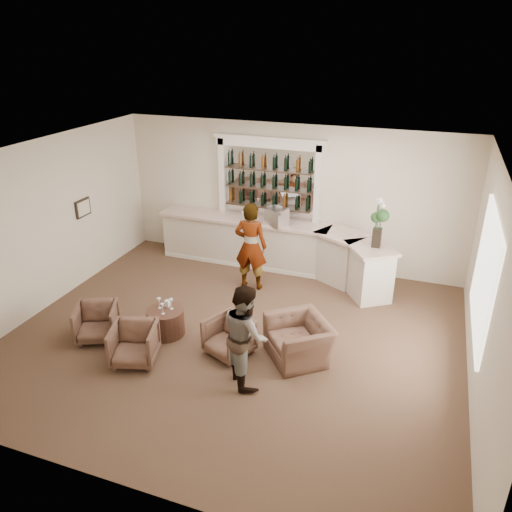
% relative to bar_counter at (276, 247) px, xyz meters
% --- Properties ---
extents(ground, '(8.00, 8.00, 0.00)m').
position_rel_bar_counter_xyz_m(ground, '(0.16, -3.00, -0.57)').
color(ground, brown).
rests_on(ground, ground).
extents(room_shell, '(8.04, 7.02, 3.32)m').
position_rel_bar_counter_xyz_m(room_shell, '(0.33, -2.29, 1.77)').
color(room_shell, beige).
rests_on(room_shell, ground).
extents(bar_counter, '(5.72, 1.80, 1.14)m').
position_rel_bar_counter_xyz_m(bar_counter, '(0.00, 0.00, 0.00)').
color(bar_counter, beige).
rests_on(bar_counter, ground).
extents(back_bar_alcove, '(2.64, 0.25, 3.00)m').
position_rel_bar_counter_xyz_m(back_bar_alcove, '(-0.34, 0.41, 1.46)').
color(back_bar_alcove, white).
rests_on(back_bar_alcove, ground).
extents(cocktail_table, '(0.68, 0.68, 0.50)m').
position_rel_bar_counter_xyz_m(cocktail_table, '(-1.06, -3.31, -0.32)').
color(cocktail_table, '#4C2D21').
rests_on(cocktail_table, ground).
extents(sommelier, '(0.72, 0.50, 1.92)m').
position_rel_bar_counter_xyz_m(sommelier, '(-0.24, -1.03, 0.39)').
color(sommelier, gray).
rests_on(sommelier, ground).
extents(guest, '(1.01, 1.04, 1.69)m').
position_rel_bar_counter_xyz_m(guest, '(0.80, -4.06, 0.27)').
color(guest, gray).
rests_on(guest, ground).
extents(armchair_left, '(0.95, 0.96, 0.66)m').
position_rel_bar_counter_xyz_m(armchair_left, '(-2.16, -3.85, -0.24)').
color(armchair_left, brown).
rests_on(armchair_left, ground).
extents(armchair_center, '(0.92, 0.93, 0.68)m').
position_rel_bar_counter_xyz_m(armchair_center, '(-1.14, -4.23, -0.23)').
color(armchair_center, brown).
rests_on(armchair_center, ground).
extents(armchair_right, '(0.93, 0.94, 0.66)m').
position_rel_bar_counter_xyz_m(armchair_right, '(0.27, -3.48, -0.25)').
color(armchair_right, brown).
rests_on(armchair_right, ground).
extents(armchair_far, '(1.40, 1.42, 0.70)m').
position_rel_bar_counter_xyz_m(armchair_far, '(1.43, -3.18, -0.23)').
color(armchair_far, brown).
rests_on(armchair_far, ground).
extents(espresso_machine, '(0.56, 0.52, 0.39)m').
position_rel_bar_counter_xyz_m(espresso_machine, '(0.02, -0.08, 0.76)').
color(espresso_machine, silver).
rests_on(espresso_machine, bar_counter).
extents(flower_vase, '(0.27, 0.27, 1.03)m').
position_rel_bar_counter_xyz_m(flower_vase, '(2.29, -0.57, 1.15)').
color(flower_vase, black).
rests_on(flower_vase, bar_counter).
extents(wine_glass_bar_left, '(0.07, 0.07, 0.21)m').
position_rel_bar_counter_xyz_m(wine_glass_bar_left, '(-0.79, -0.04, 0.67)').
color(wine_glass_bar_left, white).
rests_on(wine_glass_bar_left, bar_counter).
extents(wine_glass_bar_right, '(0.07, 0.07, 0.21)m').
position_rel_bar_counter_xyz_m(wine_glass_bar_right, '(0.93, 0.03, 0.67)').
color(wine_glass_bar_right, white).
rests_on(wine_glass_bar_right, bar_counter).
extents(wine_glass_tbl_a, '(0.07, 0.07, 0.21)m').
position_rel_bar_counter_xyz_m(wine_glass_tbl_a, '(-1.18, -3.28, 0.03)').
color(wine_glass_tbl_a, white).
rests_on(wine_glass_tbl_a, cocktail_table).
extents(wine_glass_tbl_b, '(0.07, 0.07, 0.21)m').
position_rel_bar_counter_xyz_m(wine_glass_tbl_b, '(-0.96, -3.23, 0.03)').
color(wine_glass_tbl_b, white).
rests_on(wine_glass_tbl_b, cocktail_table).
extents(wine_glass_tbl_c, '(0.07, 0.07, 0.21)m').
position_rel_bar_counter_xyz_m(wine_glass_tbl_c, '(-1.02, -3.44, 0.03)').
color(wine_glass_tbl_c, white).
rests_on(wine_glass_tbl_c, cocktail_table).
extents(napkin_holder, '(0.08, 0.08, 0.12)m').
position_rel_bar_counter_xyz_m(napkin_holder, '(-1.08, -3.17, -0.01)').
color(napkin_holder, white).
rests_on(napkin_holder, cocktail_table).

